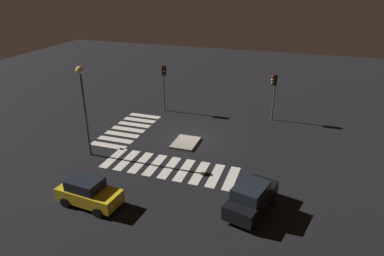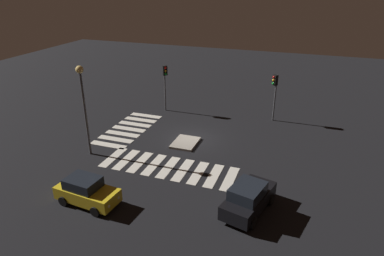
{
  "view_description": "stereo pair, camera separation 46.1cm",
  "coord_description": "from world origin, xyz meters",
  "px_view_note": "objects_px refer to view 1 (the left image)",
  "views": [
    {
      "loc": [
        25.17,
        8.46,
        12.73
      ],
      "look_at": [
        0.0,
        0.0,
        1.0
      ],
      "focal_mm": 32.14,
      "sensor_mm": 36.0,
      "label": 1
    },
    {
      "loc": [
        25.02,
        8.9,
        12.73
      ],
      "look_at": [
        0.0,
        0.0,
        1.0
      ],
      "focal_mm": 32.14,
      "sensor_mm": 36.0,
      "label": 2
    }
  ],
  "objects_px": {
    "traffic_island": "(186,143)",
    "car_yellow": "(89,192)",
    "traffic_light_west": "(274,86)",
    "street_lamp": "(83,96)",
    "car_black": "(251,197)",
    "traffic_light_south": "(164,77)"
  },
  "relations": [
    {
      "from": "traffic_island",
      "to": "car_yellow",
      "type": "bearing_deg",
      "value": -16.01
    },
    {
      "from": "traffic_island",
      "to": "traffic_light_west",
      "type": "relative_size",
      "value": 0.57
    },
    {
      "from": "traffic_island",
      "to": "street_lamp",
      "type": "height_order",
      "value": "street_lamp"
    },
    {
      "from": "car_yellow",
      "to": "traffic_light_west",
      "type": "xyz_separation_m",
      "value": [
        -17.13,
        8.84,
        2.58
      ]
    },
    {
      "from": "traffic_island",
      "to": "street_lamp",
      "type": "xyz_separation_m",
      "value": [
        4.14,
        -6.37,
        4.74
      ]
    },
    {
      "from": "car_black",
      "to": "traffic_light_south",
      "type": "xyz_separation_m",
      "value": [
        -13.66,
        -11.21,
        2.68
      ]
    },
    {
      "from": "car_black",
      "to": "street_lamp",
      "type": "relative_size",
      "value": 0.64
    },
    {
      "from": "street_lamp",
      "to": "traffic_light_west",
      "type": "bearing_deg",
      "value": 133.07
    },
    {
      "from": "traffic_light_west",
      "to": "car_yellow",
      "type": "bearing_deg",
      "value": 15.27
    },
    {
      "from": "car_yellow",
      "to": "traffic_light_west",
      "type": "relative_size",
      "value": 0.9
    },
    {
      "from": "car_black",
      "to": "street_lamp",
      "type": "bearing_deg",
      "value": 91.09
    },
    {
      "from": "car_black",
      "to": "street_lamp",
      "type": "xyz_separation_m",
      "value": [
        -2.98,
        -13.0,
        3.93
      ]
    },
    {
      "from": "traffic_island",
      "to": "street_lamp",
      "type": "distance_m",
      "value": 8.96
    },
    {
      "from": "traffic_light_west",
      "to": "street_lamp",
      "type": "relative_size",
      "value": 0.64
    },
    {
      "from": "street_lamp",
      "to": "traffic_light_south",
      "type": "bearing_deg",
      "value": 170.49
    },
    {
      "from": "traffic_light_south",
      "to": "car_yellow",
      "type": "bearing_deg",
      "value": -34.95
    },
    {
      "from": "traffic_island",
      "to": "car_black",
      "type": "bearing_deg",
      "value": 42.91
    },
    {
      "from": "car_black",
      "to": "traffic_light_west",
      "type": "height_order",
      "value": "traffic_light_west"
    },
    {
      "from": "car_black",
      "to": "street_lamp",
      "type": "height_order",
      "value": "street_lamp"
    },
    {
      "from": "traffic_island",
      "to": "car_black",
      "type": "distance_m",
      "value": 9.76
    },
    {
      "from": "traffic_island",
      "to": "traffic_light_west",
      "type": "xyz_separation_m",
      "value": [
        -7.49,
        6.07,
        3.33
      ]
    },
    {
      "from": "car_black",
      "to": "traffic_light_south",
      "type": "distance_m",
      "value": 17.87
    }
  ]
}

